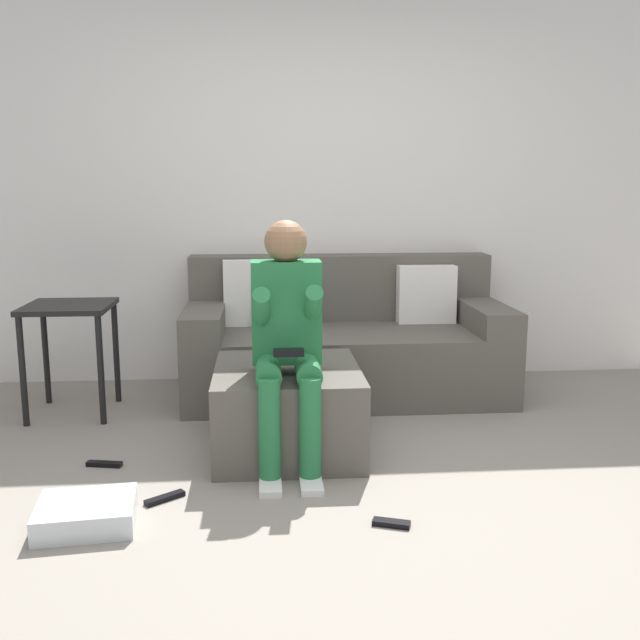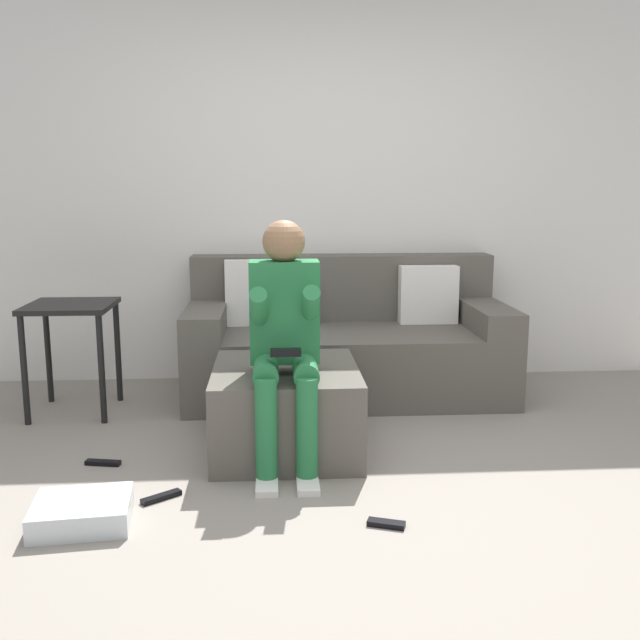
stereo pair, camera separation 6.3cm
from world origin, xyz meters
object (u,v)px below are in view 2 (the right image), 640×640
(person_seated, at_px, (285,330))
(remote_by_storage_bin, at_px, (161,497))
(side_table, at_px, (71,323))
(remote_under_side_table, at_px, (103,463))
(storage_bin, at_px, (82,512))
(couch_sectional, at_px, (345,342))
(ottoman, at_px, (286,408))
(remote_near_ottoman, at_px, (386,524))

(person_seated, bearing_deg, remote_by_storage_bin, -144.71)
(side_table, height_order, remote_under_side_table, side_table)
(storage_bin, xyz_separation_m, side_table, (-0.41, 1.49, 0.49))
(couch_sectional, bearing_deg, remote_by_storage_bin, -120.76)
(ottoman, height_order, remote_near_ottoman, ottoman)
(person_seated, xyz_separation_m, storage_bin, (-0.83, -0.60, -0.61))
(remote_by_storage_bin, bearing_deg, person_seated, -2.01)
(storage_bin, distance_m, remote_by_storage_bin, 0.35)
(storage_bin, bearing_deg, ottoman, 43.52)
(couch_sectional, xyz_separation_m, remote_by_storage_bin, (-0.96, -1.61, -0.32))
(storage_bin, bearing_deg, remote_near_ottoman, -4.79)
(couch_sectional, xyz_separation_m, person_seated, (-0.41, -1.22, 0.33))
(couch_sectional, height_order, side_table, couch_sectional)
(couch_sectional, height_order, ottoman, couch_sectional)
(remote_under_side_table, bearing_deg, storage_bin, -72.73)
(remote_near_ottoman, bearing_deg, couch_sectional, 109.08)
(remote_near_ottoman, bearing_deg, person_seated, 138.65)
(ottoman, relative_size, remote_by_storage_bin, 4.48)
(couch_sectional, distance_m, person_seated, 1.33)
(couch_sectional, distance_m, remote_under_side_table, 1.79)
(remote_by_storage_bin, relative_size, remote_under_side_table, 1.06)
(side_table, height_order, remote_by_storage_bin, side_table)
(remote_under_side_table, bearing_deg, person_seated, 9.81)
(remote_near_ottoman, bearing_deg, remote_under_side_table, 170.13)
(person_seated, relative_size, storage_bin, 3.12)
(ottoman, bearing_deg, person_seated, -91.67)
(couch_sectional, relative_size, side_table, 3.08)
(ottoman, distance_m, storage_bin, 1.16)
(ottoman, xyz_separation_m, side_table, (-1.25, 0.70, 0.33))
(side_table, xyz_separation_m, remote_under_side_table, (0.35, -0.87, -0.53))
(storage_bin, xyz_separation_m, remote_under_side_table, (-0.06, 0.63, -0.04))
(ottoman, relative_size, remote_near_ottoman, 5.44)
(side_table, relative_size, remote_near_ottoman, 4.39)
(couch_sectional, bearing_deg, storage_bin, -124.21)
(person_seated, distance_m, storage_bin, 1.19)
(side_table, bearing_deg, remote_near_ottoman, -44.43)
(storage_bin, xyz_separation_m, remote_near_ottoman, (1.21, -0.10, -0.04))
(ottoman, relative_size, person_seated, 0.69)
(storage_bin, relative_size, side_table, 0.57)
(remote_near_ottoman, bearing_deg, remote_by_storage_bin, -178.71)
(remote_by_storage_bin, bearing_deg, remote_under_side_table, 92.27)
(storage_bin, bearing_deg, remote_under_side_table, 95.71)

